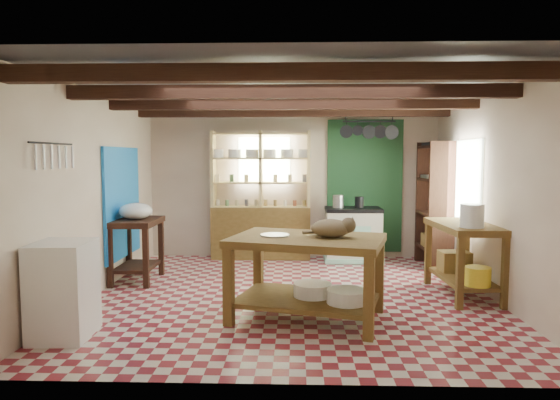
{
  "coord_description": "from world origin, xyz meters",
  "views": [
    {
      "loc": [
        0.05,
        -6.24,
        1.77
      ],
      "look_at": [
        -0.16,
        0.3,
        1.2
      ],
      "focal_mm": 32.0,
      "sensor_mm": 36.0,
      "label": 1
    }
  ],
  "objects_px": {
    "cat": "(331,228)",
    "white_cabinet": "(63,290)",
    "prep_table": "(137,250)",
    "work_table": "(307,278)",
    "stove": "(353,234)",
    "right_counter": "(463,260)"
  },
  "relations": [
    {
      "from": "cat",
      "to": "white_cabinet",
      "type": "bearing_deg",
      "value": -161.76
    },
    {
      "from": "cat",
      "to": "prep_table",
      "type": "bearing_deg",
      "value": 154.22
    },
    {
      "from": "work_table",
      "to": "prep_table",
      "type": "relative_size",
      "value": 1.8
    },
    {
      "from": "stove",
      "to": "white_cabinet",
      "type": "xyz_separation_m",
      "value": [
        -3.24,
        -3.68,
        0.02
      ]
    },
    {
      "from": "stove",
      "to": "cat",
      "type": "distance_m",
      "value": 3.18
    },
    {
      "from": "work_table",
      "to": "white_cabinet",
      "type": "xyz_separation_m",
      "value": [
        -2.4,
        -0.62,
        0.02
      ]
    },
    {
      "from": "right_counter",
      "to": "stove",
      "type": "bearing_deg",
      "value": 116.31
    },
    {
      "from": "work_table",
      "to": "white_cabinet",
      "type": "distance_m",
      "value": 2.48
    },
    {
      "from": "white_cabinet",
      "to": "cat",
      "type": "bearing_deg",
      "value": 9.64
    },
    {
      "from": "white_cabinet",
      "to": "work_table",
      "type": "bearing_deg",
      "value": 11.36
    },
    {
      "from": "stove",
      "to": "prep_table",
      "type": "bearing_deg",
      "value": -155.5
    },
    {
      "from": "right_counter",
      "to": "cat",
      "type": "height_order",
      "value": "cat"
    },
    {
      "from": "work_table",
      "to": "right_counter",
      "type": "relative_size",
      "value": 1.23
    },
    {
      "from": "prep_table",
      "to": "stove",
      "type": "bearing_deg",
      "value": 24.78
    },
    {
      "from": "work_table",
      "to": "stove",
      "type": "xyz_separation_m",
      "value": [
        0.84,
        3.06,
        0.0
      ]
    },
    {
      "from": "work_table",
      "to": "stove",
      "type": "bearing_deg",
      "value": 89.96
    },
    {
      "from": "work_table",
      "to": "white_cabinet",
      "type": "relative_size",
      "value": 1.7
    },
    {
      "from": "stove",
      "to": "cat",
      "type": "relative_size",
      "value": 2.15
    },
    {
      "from": "work_table",
      "to": "stove",
      "type": "height_order",
      "value": "stove"
    },
    {
      "from": "cat",
      "to": "work_table",
      "type": "bearing_deg",
      "value": -178.69
    },
    {
      "from": "white_cabinet",
      "to": "right_counter",
      "type": "distance_m",
      "value": 4.68
    },
    {
      "from": "white_cabinet",
      "to": "right_counter",
      "type": "bearing_deg",
      "value": 16.74
    }
  ]
}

